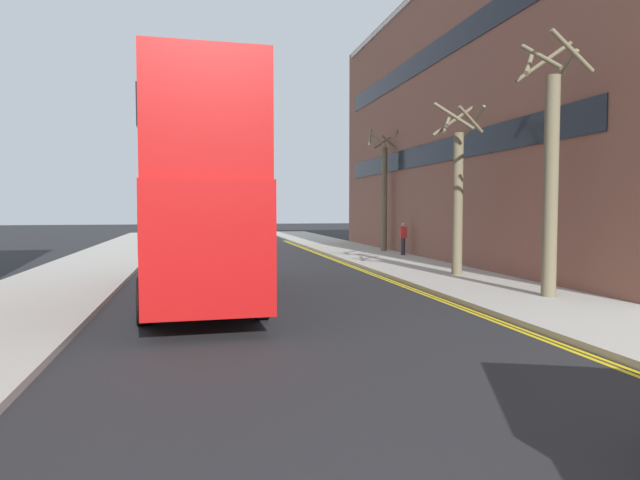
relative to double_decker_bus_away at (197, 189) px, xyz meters
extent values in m
cube|color=#ADA89E|center=(8.64, 1.27, -2.96)|extent=(4.00, 80.00, 0.14)
cube|color=#ADA89E|center=(-4.36, 1.27, -2.96)|extent=(4.00, 80.00, 0.14)
cube|color=yellow|center=(6.54, -0.73, -3.03)|extent=(0.10, 56.00, 0.01)
cube|color=yellow|center=(6.38, -0.73, -3.03)|extent=(0.10, 56.00, 0.01)
cube|color=#B20F0F|center=(0.00, 0.00, -1.29)|extent=(2.92, 10.89, 2.60)
cube|color=#B20F0F|center=(0.00, 0.00, 1.26)|extent=(2.86, 10.67, 2.50)
cube|color=black|center=(0.00, 0.00, -0.99)|extent=(2.93, 10.46, 0.84)
cube|color=black|center=(0.00, 0.00, 1.36)|extent=(2.91, 10.24, 0.80)
cube|color=yellow|center=(-0.21, 5.37, 0.26)|extent=(2.00, 0.14, 0.44)
cube|color=maroon|center=(0.00, 0.00, 2.56)|extent=(2.63, 9.80, 0.10)
cylinder|color=black|center=(-1.38, 3.30, -2.51)|extent=(0.34, 1.05, 1.04)
cylinder|color=black|center=(1.12, 3.39, -2.51)|extent=(0.34, 1.05, 1.04)
cylinder|color=black|center=(-1.12, -3.40, -2.51)|extent=(0.34, 1.05, 1.04)
cylinder|color=black|center=(1.38, -3.30, -2.51)|extent=(0.34, 1.05, 1.04)
cylinder|color=#2D2D38|center=(10.13, 11.15, -2.46)|extent=(0.22, 0.22, 0.85)
cube|color=red|center=(10.13, 11.15, -1.76)|extent=(0.34, 0.22, 0.56)
sphere|color=tan|center=(10.13, 11.15, -1.37)|extent=(0.20, 0.20, 0.20)
cylinder|color=#6B6047|center=(10.11, 14.14, -0.04)|extent=(0.34, 0.34, 5.71)
cylinder|color=#6B6047|center=(10.72, 14.03, 3.25)|extent=(0.33, 1.30, 0.96)
cylinder|color=#6B6047|center=(10.14, 14.58, 3.13)|extent=(0.95, 0.18, 0.71)
cylinder|color=#6B6047|center=(9.37, 14.42, 3.37)|extent=(0.70, 1.56, 1.19)
cylinder|color=#6B6047|center=(9.66, 13.86, 3.19)|extent=(0.68, 1.01, 0.82)
cylinder|color=#6B6047|center=(10.20, 13.74, 3.10)|extent=(0.87, 0.32, 0.65)
cylinder|color=#6B6047|center=(9.19, -2.44, 0.03)|extent=(0.39, 0.39, 5.85)
cylinder|color=#6B6047|center=(9.60, -2.45, 3.24)|extent=(0.14, 0.87, 0.66)
cylinder|color=#6B6047|center=(9.37, -1.71, 3.49)|extent=(1.54, 0.50, 1.14)
cylinder|color=#6B6047|center=(8.74, -2.06, 3.37)|extent=(0.88, 1.02, 0.91)
cylinder|color=#6B6047|center=(8.68, -2.68, 3.35)|extent=(0.60, 1.12, 0.88)
cylinder|color=#6B6047|center=(9.27, -3.10, 3.42)|extent=(1.38, 0.28, 1.01)
cylinder|color=#6B6047|center=(9.02, 2.73, -0.39)|extent=(0.37, 0.37, 5.01)
cylinder|color=#6B6047|center=(9.63, 2.79, 2.55)|extent=(0.25, 1.30, 0.95)
cylinder|color=#6B6047|center=(9.14, 3.45, 2.63)|extent=(1.51, 0.38, 1.11)
cylinder|color=#6B6047|center=(8.67, 2.98, 2.42)|extent=(0.63, 0.80, 0.68)
cylinder|color=#6B6047|center=(8.58, 2.19, 2.60)|extent=(1.18, 1.00, 1.05)
cylinder|color=#6B6047|center=(9.21, 2.20, 2.51)|extent=(1.15, 0.51, 0.87)
cube|color=brown|center=(15.64, 9.59, 3.61)|extent=(10.00, 28.00, 13.28)
cube|color=black|center=(10.62, 9.59, 6.54)|extent=(0.04, 24.64, 1.00)
cube|color=black|center=(10.62, 9.59, 2.02)|extent=(0.04, 24.64, 1.00)
camera|label=1|loc=(0.01, -16.00, -0.53)|focal=32.03mm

